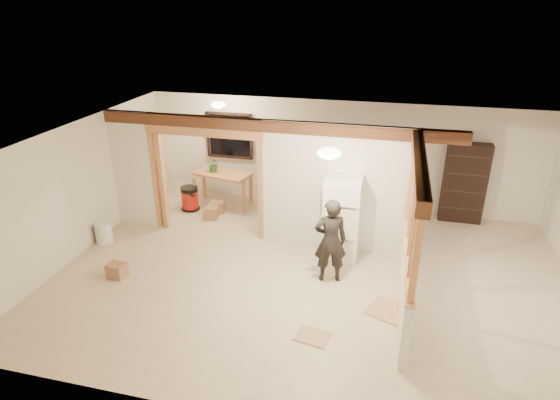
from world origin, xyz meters
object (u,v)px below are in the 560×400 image
(shop_vac, at_px, (190,198))
(bookshelf, at_px, (464,183))
(woman, at_px, (330,241))
(refrigerator, at_px, (342,219))
(work_table, at_px, (223,189))

(shop_vac, xyz_separation_m, bookshelf, (6.07, 0.89, 0.61))
(shop_vac, height_order, bookshelf, bookshelf)
(woman, height_order, shop_vac, woman)
(refrigerator, bearing_deg, work_table, 149.69)
(woman, relative_size, bookshelf, 0.86)
(refrigerator, height_order, work_table, refrigerator)
(bookshelf, bearing_deg, refrigerator, -137.18)
(work_table, bearing_deg, shop_vac, -135.21)
(woman, relative_size, shop_vac, 2.70)
(refrigerator, relative_size, woman, 1.04)
(refrigerator, relative_size, shop_vac, 2.82)
(refrigerator, xyz_separation_m, shop_vac, (-3.68, 1.32, -0.52))
(work_table, xyz_separation_m, bookshelf, (5.39, 0.45, 0.48))
(work_table, relative_size, bookshelf, 0.73)
(refrigerator, distance_m, shop_vac, 3.94)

